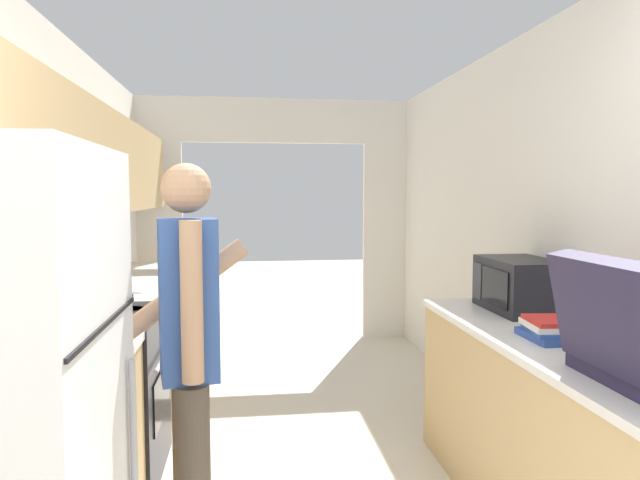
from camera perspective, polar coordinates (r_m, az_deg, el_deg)
wall_left at (r=3.34m, az=-25.64°, el=2.57°), size 0.38×7.33×2.50m
wall_right at (r=3.29m, az=23.89°, el=-0.66°), size 0.06×7.33×2.50m
wall_far_with_doorway at (r=5.90m, az=-4.55°, el=3.95°), size 3.17×0.06×2.50m
counter_left at (r=4.12m, az=-18.48°, el=-10.87°), size 0.62×3.66×0.89m
counter_right at (r=2.86m, az=23.27°, el=-18.05°), size 0.62×2.12×0.89m
range_oven at (r=3.37m, az=-21.04°, el=-14.39°), size 0.66×0.78×1.03m
person at (r=2.30m, az=-12.94°, el=-11.84°), size 0.53×0.42×1.65m
microwave at (r=3.32m, az=19.36°, el=-4.26°), size 0.34×0.52×0.29m
book_stack at (r=2.74m, az=22.25°, el=-8.24°), size 0.26×0.28×0.10m
knife at (r=3.85m, az=-18.63°, el=-5.11°), size 0.16×0.28×0.02m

